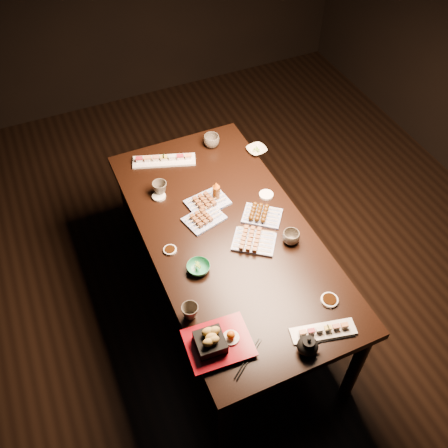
{
  "coord_description": "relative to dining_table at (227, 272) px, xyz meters",
  "views": [
    {
      "loc": [
        -1.04,
        -1.76,
        2.89
      ],
      "look_at": [
        -0.28,
        -0.05,
        0.77
      ],
      "focal_mm": 40.0,
      "sensor_mm": 36.0,
      "label": 1
    }
  ],
  "objects": [
    {
      "name": "chopsticks_near",
      "position": [
        -0.23,
        -0.74,
        0.38
      ],
      "size": [
        0.2,
        0.15,
        0.01
      ],
      "primitive_type": null,
      "rotation": [
        0.0,
        0.0,
        0.62
      ],
      "color": "black",
      "rests_on": "dining_table"
    },
    {
      "name": "teacup_far_right",
      "position": [
        0.21,
        0.73,
        0.42
      ],
      "size": [
        0.11,
        0.11,
        0.08
      ],
      "primitive_type": "imported",
      "rotation": [
        0.0,
        0.0,
        0.03
      ],
      "color": "#4E463B",
      "rests_on": "dining_table"
    },
    {
      "name": "ground",
      "position": [
        0.28,
        0.1,
        -0.38
      ],
      "size": [
        5.0,
        5.0,
        0.0
      ],
      "primitive_type": "plane",
      "color": "black",
      "rests_on": "ground"
    },
    {
      "name": "yakitori_plate_left",
      "position": [
        -0.02,
        0.26,
        0.41
      ],
      "size": [
        0.26,
        0.21,
        0.06
      ],
      "primitive_type": null,
      "rotation": [
        0.0,
        0.0,
        0.16
      ],
      "color": "#828EB6",
      "rests_on": "dining_table"
    },
    {
      "name": "sauce_dish_west",
      "position": [
        -0.34,
        0.01,
        0.38
      ],
      "size": [
        0.09,
        0.09,
        0.01
      ],
      "primitive_type": "cylinder",
      "rotation": [
        0.0,
        0.0,
        0.27
      ],
      "color": "white",
      "rests_on": "dining_table"
    },
    {
      "name": "teacup_mid_right",
      "position": [
        0.29,
        -0.2,
        0.41
      ],
      "size": [
        0.11,
        0.11,
        0.08
      ],
      "primitive_type": "imported",
      "rotation": [
        0.0,
        0.0,
        -0.2
      ],
      "color": "#4E463B",
      "rests_on": "dining_table"
    },
    {
      "name": "sauce_dish_se",
      "position": [
        0.28,
        -0.62,
        0.38
      ],
      "size": [
        0.12,
        0.12,
        0.02
      ],
      "primitive_type": "cylinder",
      "rotation": [
        0.0,
        0.0,
        -0.4
      ],
      "color": "white",
      "rests_on": "dining_table"
    },
    {
      "name": "teacup_near_left",
      "position": [
        -0.39,
        -0.42,
        0.41
      ],
      "size": [
        0.12,
        0.12,
        0.08
      ],
      "primitive_type": "imported",
      "rotation": [
        0.0,
        0.0,
        -0.54
      ],
      "color": "#4E463B",
      "rests_on": "dining_table"
    },
    {
      "name": "edamame_bowl_green",
      "position": [
        -0.25,
        -0.18,
        0.39
      ],
      "size": [
        0.14,
        0.14,
        0.04
      ],
      "primitive_type": "imported",
      "rotation": [
        0.0,
        0.0,
        0.12
      ],
      "color": "#2C875D",
      "rests_on": "dining_table"
    },
    {
      "name": "tsukune_plate",
      "position": [
        0.23,
        0.03,
        0.4
      ],
      "size": [
        0.27,
        0.26,
        0.06
      ],
      "primitive_type": null,
      "rotation": [
        0.0,
        0.0,
        -0.67
      ],
      "color": "#828EB6",
      "rests_on": "dining_table"
    },
    {
      "name": "teapot",
      "position": [
        0.04,
        -0.81,
        0.43
      ],
      "size": [
        0.14,
        0.14,
        0.1
      ],
      "primitive_type": null,
      "rotation": [
        0.0,
        0.0,
        -0.19
      ],
      "color": "black",
      "rests_on": "dining_table"
    },
    {
      "name": "condiment_bottle",
      "position": [
        0.05,
        0.27,
        0.44
      ],
      "size": [
        0.06,
        0.06,
        0.14
      ],
      "primitive_type": "cylinder",
      "rotation": [
        0.0,
        0.0,
        -0.35
      ],
      "color": "#63340D",
      "rests_on": "dining_table"
    },
    {
      "name": "chopsticks_se",
      "position": [
        0.18,
        -0.81,
        0.38
      ],
      "size": [
        0.22,
        0.07,
        0.01
      ],
      "primitive_type": null,
      "rotation": [
        0.0,
        0.0,
        -0.23
      ],
      "color": "black",
      "rests_on": "dining_table"
    },
    {
      "name": "dining_table",
      "position": [
        0.0,
        0.0,
        0.0
      ],
      "size": [
        1.17,
        1.92,
        0.75
      ],
      "primitive_type": "cube",
      "rotation": [
        0.0,
        0.0,
        -0.15
      ],
      "color": "black",
      "rests_on": "ground"
    },
    {
      "name": "yakitori_plate_center",
      "position": [
        -0.08,
        0.14,
        0.4
      ],
      "size": [
        0.25,
        0.21,
        0.06
      ],
      "primitive_type": null,
      "rotation": [
        0.0,
        0.0,
        0.25
      ],
      "color": "#828EB6",
      "rests_on": "dining_table"
    },
    {
      "name": "edamame_bowl_cream",
      "position": [
        0.46,
        0.56,
        0.39
      ],
      "size": [
        0.14,
        0.14,
        0.03
      ],
      "primitive_type": "imported",
      "rotation": [
        0.0,
        0.0,
        0.14
      ],
      "color": "beige",
      "rests_on": "dining_table"
    },
    {
      "name": "sushi_platter_near",
      "position": [
        0.16,
        -0.76,
        0.39
      ],
      "size": [
        0.33,
        0.16,
        0.04
      ],
      "primitive_type": null,
      "rotation": [
        0.0,
        0.0,
        -0.23
      ],
      "color": "white",
      "rests_on": "dining_table"
    },
    {
      "name": "teacup_far_left",
      "position": [
        -0.24,
        0.45,
        0.42
      ],
      "size": [
        0.11,
        0.11,
        0.08
      ],
      "primitive_type": "imported",
      "rotation": [
        0.0,
        0.0,
        0.25
      ],
      "color": "#4E463B",
      "rests_on": "dining_table"
    },
    {
      "name": "yakitori_plate_right",
      "position": [
        0.1,
        -0.13,
        0.4
      ],
      "size": [
        0.29,
        0.27,
        0.06
      ],
      "primitive_type": null,
      "rotation": [
        0.0,
        0.0,
        -0.63
      ],
      "color": "#828EB6",
      "rests_on": "dining_table"
    },
    {
      "name": "sauce_dish_nw",
      "position": [
        -0.26,
        0.42,
        0.38
      ],
      "size": [
        0.1,
        0.1,
        0.01
      ],
      "primitive_type": "cylinder",
      "rotation": [
        0.0,
        0.0,
        0.2
      ],
      "color": "white",
      "rests_on": "dining_table"
    },
    {
      "name": "sauce_dish_east",
      "position": [
        0.33,
        0.17,
        0.38
      ],
      "size": [
        0.1,
        0.1,
        0.02
      ],
      "primitive_type": "cylinder",
      "rotation": [
        0.0,
        0.0,
        -0.15
      ],
      "color": "white",
      "rests_on": "dining_table"
    },
    {
      "name": "sushi_platter_far",
      "position": [
        -0.13,
        0.71,
        0.4
      ],
      "size": [
        0.41,
        0.23,
        0.05
      ],
      "primitive_type": null,
      "rotation": [
        0.0,
        0.0,
        2.81
      ],
      "color": "white",
      "rests_on": "dining_table"
    },
    {
      "name": "tempura_tray",
      "position": [
        -0.32,
        -0.62,
        0.43
      ],
      "size": [
        0.32,
        0.27,
        0.11
      ],
      "primitive_type": null,
      "rotation": [
        0.0,
        0.0,
        -0.07
      ],
      "color": "black",
      "rests_on": "dining_table"
    }
  ]
}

